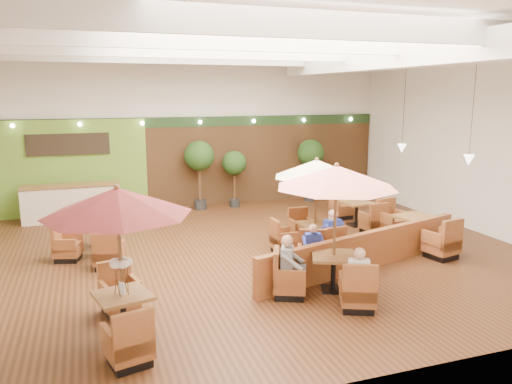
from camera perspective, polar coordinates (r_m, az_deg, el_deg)
name	(u,v)px	position (r m, az deg, el deg)	size (l,w,h in m)	color
room	(246,109)	(13.53, -1.21, 9.43)	(14.04, 14.00, 5.52)	#381E0F
service_counter	(72,203)	(17.13, -20.29, -1.15)	(3.00, 0.75, 1.18)	beige
booth_divider	(366,251)	(12.01, 12.49, -6.56)	(6.39, 0.18, 0.89)	brown
table_0	(118,223)	(8.42, -15.44, -3.42)	(2.43, 2.69, 2.63)	brown
table_1	(333,200)	(10.17, 8.75, -0.93)	(2.66, 2.82, 2.70)	brown
table_2	(314,184)	(12.93, 6.67, 0.96)	(2.31, 2.37, 2.44)	brown
table_3	(97,240)	(13.13, -17.76, -5.28)	(1.80, 2.58, 1.51)	brown
table_4	(415,232)	(14.09, 17.74, -4.33)	(1.11, 2.92, 1.06)	brown
table_5	(356,214)	(15.82, 11.41, -2.47)	(0.92, 2.59, 0.96)	brown
topiary_0	(199,159)	(17.52, -6.50, 3.82)	(1.05, 1.05, 2.43)	black
topiary_1	(234,165)	(17.87, -2.50, 3.07)	(0.88, 0.88, 2.03)	black
topiary_2	(311,155)	(18.90, 6.27, 4.18)	(1.01, 1.01, 2.35)	black
diner_0	(358,272)	(9.70, 11.63, -8.94)	(0.44, 0.41, 0.79)	white
diner_1	(313,244)	(11.36, 6.56, -5.91)	(0.38, 0.34, 0.71)	#24359D
diner_2	(290,260)	(10.10, 3.88, -7.79)	(0.44, 0.47, 0.83)	gray
diner_3	(331,230)	(12.40, 8.57, -4.27)	(0.43, 0.37, 0.83)	#24359D
diner_4	(331,231)	(12.41, 8.56, -4.44)	(0.38, 0.32, 0.72)	white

